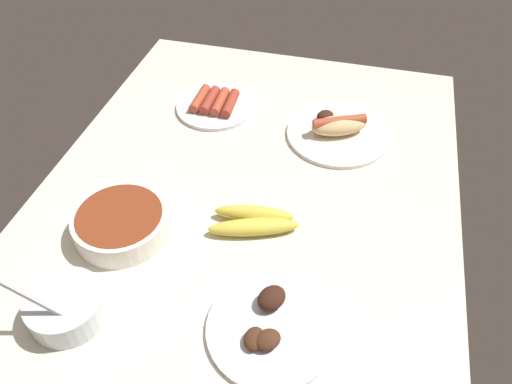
{
  "coord_description": "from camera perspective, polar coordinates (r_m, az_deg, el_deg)",
  "views": [
    {
      "loc": [
        71.54,
        20.45,
        74.87
      ],
      "look_at": [
        2.08,
        2.65,
        3.0
      ],
      "focal_mm": 34.02,
      "sensor_mm": 36.0,
      "label": 1
    }
  ],
  "objects": [
    {
      "name": "bowl_coleslaw",
      "position": [
        0.9,
        -21.46,
        -12.39
      ],
      "size": [
        13.14,
        13.89,
        14.71
      ],
      "color": "silver",
      "rests_on": "ground_plane"
    },
    {
      "name": "plate_grilled_meat",
      "position": [
        0.85,
        1.63,
        -15.49
      ],
      "size": [
        21.96,
        21.96,
        4.15
      ],
      "color": "white",
      "rests_on": "ground_plane"
    },
    {
      "name": "plate_sausages",
      "position": [
        1.3,
        -4.81,
        10.23
      ],
      "size": [
        20.48,
        20.48,
        3.54
      ],
      "color": "white",
      "rests_on": "ground_plane"
    },
    {
      "name": "bowl_chili",
      "position": [
        1.0,
        -15.59,
        -3.48
      ],
      "size": [
        18.76,
        18.76,
        5.23
      ],
      "color": "white",
      "rests_on": "ground_plane"
    },
    {
      "name": "plate_hotdog_assembled",
      "position": [
        1.21,
        9.58,
        7.22
      ],
      "size": [
        25.01,
        25.01,
        5.61
      ],
      "color": "white",
      "rests_on": "ground_plane"
    },
    {
      "name": "banana_bunch",
      "position": [
        0.98,
        -0.26,
        -3.44
      ],
      "size": [
        10.83,
        18.6,
        3.53
      ],
      "color": "gold",
      "rests_on": "ground_plane"
    },
    {
      "name": "ground_plane",
      "position": [
        1.07,
        -1.1,
        -0.69
      ],
      "size": [
        120.0,
        90.0,
        3.0
      ],
      "primitive_type": "cube",
      "color": "silver"
    }
  ]
}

